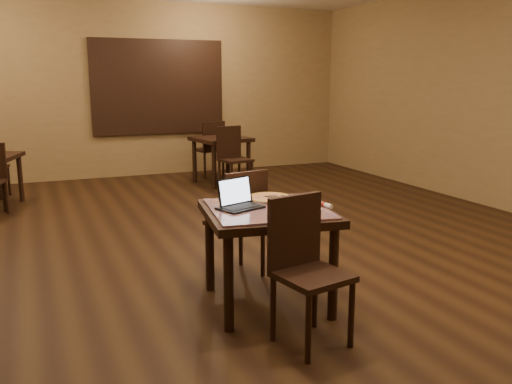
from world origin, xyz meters
name	(u,v)px	position (x,y,z in m)	size (l,w,h in m)	color
ground	(232,261)	(0.00, 0.00, 0.00)	(10.00, 10.00, 0.00)	black
wall_back	(130,90)	(0.00, 5.00, 1.50)	(8.00, 0.02, 3.00)	olive
mural	(159,87)	(0.50, 4.96, 1.55)	(2.34, 0.05, 1.64)	#244A86
tiled_table	(268,221)	(-0.10, -1.05, 0.66)	(1.05, 1.05, 0.76)	black
chair_main_near	(304,261)	(-0.12, -1.67, 0.55)	(0.49, 0.49, 0.97)	black
chair_main_far	(240,218)	(-0.09, -0.43, 0.54)	(0.49, 0.49, 0.95)	black
laptop	(238,200)	(-0.30, -0.95, 0.82)	(0.37, 0.34, 0.21)	black
plate	(305,209)	(0.12, -1.23, 0.77)	(0.24, 0.24, 0.01)	white
pizza_slice	(305,207)	(0.12, -1.23, 0.79)	(0.19, 0.19, 0.02)	#CFBC8A
pizza_pan	(269,199)	(0.02, -0.81, 0.77)	(0.33, 0.33, 0.01)	silver
pizza_whole	(269,198)	(0.02, -0.81, 0.78)	(0.34, 0.34, 0.02)	#CFBC8A
spatula	(272,197)	(0.04, -0.83, 0.79)	(0.11, 0.25, 0.01)	silver
napkin_roll	(324,204)	(0.30, -1.19, 0.78)	(0.06, 0.17, 0.04)	white
other_table_a	(221,145)	(1.21, 3.72, 0.63)	(0.95, 0.95, 0.76)	black
other_table_a_chair_near	(232,154)	(1.19, 3.14, 0.55)	(0.50, 0.50, 0.98)	black
other_table_a_chair_far	(211,146)	(1.23, 4.29, 0.55)	(0.50, 0.50, 0.98)	black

